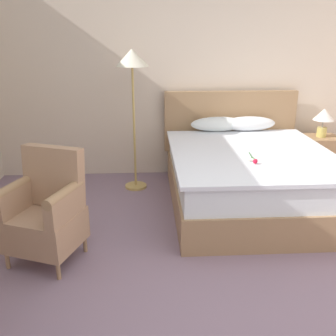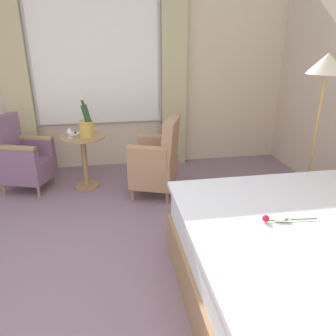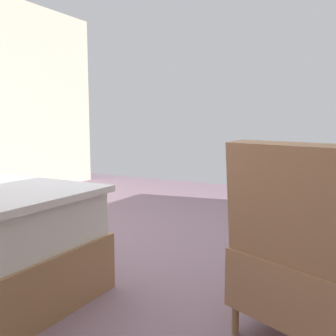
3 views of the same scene
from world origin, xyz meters
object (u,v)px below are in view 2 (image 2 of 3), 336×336
(side_table_round, at_px, (84,156))
(armchair_by_window, at_px, (157,161))
(bed, at_px, (336,258))
(champagne_bucket, at_px, (86,126))
(wine_glass_near_edge, at_px, (69,131))
(floor_lamp_brass, at_px, (325,78))
(snack_plate, at_px, (75,134))
(wine_glass_near_bucket, at_px, (84,126))
(armchair_facing_bed, at_px, (22,158))

(side_table_round, distance_m, armchair_by_window, 0.99)
(bed, distance_m, champagne_bucket, 3.07)
(bed, xyz_separation_m, wine_glass_near_edge, (-2.35, -2.09, 0.43))
(side_table_round, bearing_deg, wine_glass_near_edge, -67.96)
(floor_lamp_brass, xyz_separation_m, snack_plate, (-1.22, -2.61, -0.78))
(wine_glass_near_bucket, bearing_deg, armchair_by_window, 58.64)
(wine_glass_near_bucket, xyz_separation_m, wine_glass_near_edge, (0.22, -0.17, 0.00))
(wine_glass_near_edge, distance_m, armchair_by_window, 1.16)
(bed, bearing_deg, armchair_by_window, -153.02)
(side_table_round, bearing_deg, champagne_bucket, 60.33)
(champagne_bucket, height_order, wine_glass_near_bucket, champagne_bucket)
(bed, distance_m, wine_glass_near_edge, 3.18)
(floor_lamp_brass, xyz_separation_m, champagne_bucket, (-1.07, -2.44, -0.65))
(champagne_bucket, distance_m, armchair_facing_bed, 0.95)
(wine_glass_near_edge, bearing_deg, bed, 41.62)
(wine_glass_near_bucket, bearing_deg, side_table_round, -8.67)
(wine_glass_near_bucket, bearing_deg, snack_plate, -72.03)
(floor_lamp_brass, distance_m, champagne_bucket, 2.75)
(floor_lamp_brass, distance_m, side_table_round, 2.94)
(bed, bearing_deg, side_table_round, -141.15)
(armchair_by_window, xyz_separation_m, armchair_facing_bed, (-0.46, -1.69, -0.02))
(wine_glass_near_edge, bearing_deg, side_table_round, 112.04)
(champagne_bucket, relative_size, wine_glass_near_edge, 3.64)
(snack_plate, bearing_deg, armchair_by_window, 63.84)
(bed, relative_size, armchair_facing_bed, 2.21)
(wine_glass_near_edge, xyz_separation_m, armchair_by_window, (0.32, 1.06, -0.35))
(floor_lamp_brass, bearing_deg, champagne_bucket, -113.66)
(bed, bearing_deg, armchair_facing_bed, -132.40)
(wine_glass_near_edge, xyz_separation_m, armchair_facing_bed, (-0.14, -0.64, -0.37))
(champagne_bucket, relative_size, snack_plate, 3.21)
(snack_plate, bearing_deg, champagne_bucket, 48.31)
(champagne_bucket, height_order, wine_glass_near_edge, champagne_bucket)
(champagne_bucket, bearing_deg, wine_glass_near_edge, -83.86)
(armchair_by_window, height_order, armchair_facing_bed, armchair_by_window)
(wine_glass_near_bucket, height_order, snack_plate, wine_glass_near_bucket)
(side_table_round, bearing_deg, floor_lamp_brass, 66.18)
(snack_plate, height_order, armchair_by_window, armchair_by_window)
(side_table_round, distance_m, wine_glass_near_edge, 0.40)
(wine_glass_near_edge, height_order, armchair_by_window, armchair_by_window)
(bed, xyz_separation_m, champagne_bucket, (-2.37, -1.88, 0.48))
(champagne_bucket, xyz_separation_m, snack_plate, (-0.15, -0.17, -0.14))
(side_table_round, distance_m, snack_plate, 0.32)
(champagne_bucket, bearing_deg, floor_lamp_brass, 66.34)
(floor_lamp_brass, distance_m, wine_glass_near_bucket, 2.87)
(bed, distance_m, armchair_by_window, 2.28)
(bed, relative_size, wine_glass_near_edge, 16.07)
(champagne_bucket, distance_m, armchair_by_window, 1.00)
(bed, xyz_separation_m, snack_plate, (-2.53, -2.05, 0.34))
(champagne_bucket, distance_m, wine_glass_near_edge, 0.22)
(snack_plate, bearing_deg, floor_lamp_brass, 64.95)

